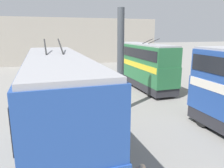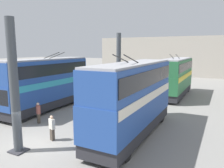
{
  "view_description": "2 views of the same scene",
  "coord_description": "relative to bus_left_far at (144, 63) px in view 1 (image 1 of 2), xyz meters",
  "views": [
    {
      "loc": [
        -2.49,
        5.72,
        6.07
      ],
      "look_at": [
        12.42,
        0.85,
        2.36
      ],
      "focal_mm": 35.0,
      "sensor_mm": 36.0,
      "label": 1
    },
    {
      "loc": [
        -9.22,
        -10.63,
        6.06
      ],
      "look_at": [
        10.01,
        -0.67,
        2.59
      ],
      "focal_mm": 35.0,
      "sensor_mm": 36.0,
      "label": 2
    }
  ],
  "objects": [
    {
      "name": "bus_left_far",
      "position": [
        0.0,
        0.0,
        0.0
      ],
      "size": [
        10.32,
        2.54,
        5.51
      ],
      "color": "black",
      "rests_on": "ground_plane"
    },
    {
      "name": "support_column_far",
      "position": [
        -6.34,
        5.13,
        1.01
      ],
      "size": [
        0.93,
        0.93,
        7.83
      ],
      "color": "#42474C",
      "rests_on": "ground_plane"
    },
    {
      "name": "bus_right_far",
      "position": [
        -12.34,
        10.27,
        0.15
      ],
      "size": [
        10.62,
        2.54,
        5.76
      ],
      "color": "black",
      "rests_on": "ground_plane"
    },
    {
      "name": "depot_back_wall",
      "position": [
        21.47,
        5.13,
        1.64
      ],
      "size": [
        0.5,
        36.0,
        8.83
      ],
      "color": "#A8A093",
      "rests_on": "ground_plane"
    },
    {
      "name": "oil_drum",
      "position": [
        -8.37,
        7.66,
        -2.36
      ],
      "size": [
        0.58,
        0.58,
        0.83
      ],
      "color": "#933828",
      "rests_on": "ground_plane"
    }
  ]
}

